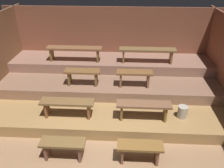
{
  "coord_description": "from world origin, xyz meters",
  "views": [
    {
      "loc": [
        0.4,
        -2.93,
        3.53
      ],
      "look_at": [
        0.1,
        2.41,
        0.62
      ],
      "focal_mm": 37.26,
      "sensor_mm": 36.0,
      "label": 1
    }
  ],
  "objects": [
    {
      "name": "wall_back",
      "position": [
        0.0,
        4.2,
        1.13
      ],
      "size": [
        6.75,
        0.06,
        2.26
      ],
      "primitive_type": "cube",
      "color": "brown",
      "rests_on": "ground"
    },
    {
      "name": "platform_middle",
      "position": [
        0.0,
        3.1,
        0.42
      ],
      "size": [
        5.95,
        2.15,
        0.28
      ],
      "primitive_type": "cube",
      "color": "#8E6850",
      "rests_on": "platform_lower"
    },
    {
      "name": "ground",
      "position": [
        0.0,
        2.09,
        -0.04
      ],
      "size": [
        6.75,
        4.97,
        0.08
      ],
      "primitive_type": "cube",
      "color": "#9B7452"
    },
    {
      "name": "platform_upper",
      "position": [
        0.0,
        3.61,
        0.7
      ],
      "size": [
        5.95,
        1.12,
        0.28
      ],
      "primitive_type": "cube",
      "color": "#966C59",
      "rests_on": "platform_middle"
    },
    {
      "name": "bench_upper_left",
      "position": [
        -1.06,
        3.39,
        1.18
      ],
      "size": [
        1.6,
        0.31,
        0.42
      ],
      "color": "brown",
      "rests_on": "platform_upper"
    },
    {
      "name": "pail_lower",
      "position": [
        1.77,
        1.53,
        0.43
      ],
      "size": [
        0.22,
        0.22,
        0.29
      ],
      "primitive_type": "cylinder",
      "color": "#B2A899",
      "rests_on": "platform_lower"
    },
    {
      "name": "bench_floor_left",
      "position": [
        -0.75,
        0.41,
        0.31
      ],
      "size": [
        0.88,
        0.31,
        0.42
      ],
      "color": "brown",
      "rests_on": "ground"
    },
    {
      "name": "bench_lower_left",
      "position": [
        -0.86,
        1.42,
        0.61
      ],
      "size": [
        1.22,
        0.31,
        0.42
      ],
      "color": "brown",
      "rests_on": "platform_lower"
    },
    {
      "name": "bench_floor_right",
      "position": [
        0.75,
        0.41,
        0.31
      ],
      "size": [
        0.88,
        0.31,
        0.42
      ],
      "color": "brown",
      "rests_on": "ground"
    },
    {
      "name": "bench_lower_right",
      "position": [
        0.86,
        1.42,
        0.61
      ],
      "size": [
        1.22,
        0.31,
        0.42
      ],
      "color": "brown",
      "rests_on": "platform_lower"
    },
    {
      "name": "bench_middle_right",
      "position": [
        0.68,
        2.45,
        0.88
      ],
      "size": [
        0.93,
        0.31,
        0.42
      ],
      "color": "brown",
      "rests_on": "platform_middle"
    },
    {
      "name": "bench_middle_left",
      "position": [
        -0.68,
        2.45,
        0.88
      ],
      "size": [
        0.93,
        0.31,
        0.42
      ],
      "color": "brown",
      "rests_on": "platform_middle"
    },
    {
      "name": "bench_upper_right",
      "position": [
        1.06,
        3.39,
        1.18
      ],
      "size": [
        1.6,
        0.31,
        0.42
      ],
      "color": "brown",
      "rests_on": "platform_upper"
    },
    {
      "name": "platform_lower",
      "position": [
        0.0,
        2.55,
        0.14
      ],
      "size": [
        5.95,
        3.24,
        0.28
      ],
      "primitive_type": "cube",
      "color": "#A47C49",
      "rests_on": "ground"
    }
  ]
}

